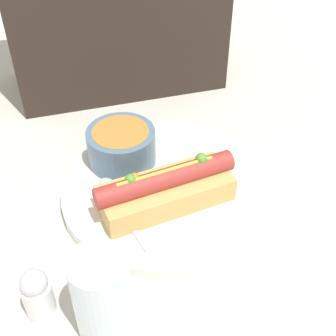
# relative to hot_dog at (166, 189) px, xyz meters

# --- Properties ---
(ground_plane) EXTENTS (4.00, 4.00, 0.00)m
(ground_plane) POSITION_rel_hot_dog_xyz_m (0.01, 0.03, -0.04)
(ground_plane) COLOR #BCB7AD
(dinner_plate) EXTENTS (0.30, 0.30, 0.02)m
(dinner_plate) POSITION_rel_hot_dog_xyz_m (0.01, 0.03, -0.03)
(dinner_plate) COLOR white
(dinner_plate) RESTS_ON ground_plane
(hot_dog) EXTENTS (0.19, 0.09, 0.06)m
(hot_dog) POSITION_rel_hot_dog_xyz_m (0.00, 0.00, 0.00)
(hot_dog) COLOR tan
(hot_dog) RESTS_ON dinner_plate
(soup_bowl) EXTENTS (0.10, 0.10, 0.05)m
(soup_bowl) POSITION_rel_hot_dog_xyz_m (-0.04, 0.10, 0.00)
(soup_bowl) COLOR slate
(soup_bowl) RESTS_ON dinner_plate
(spoon) EXTENTS (0.04, 0.14, 0.01)m
(spoon) POSITION_rel_hot_dog_xyz_m (-0.07, 0.03, -0.02)
(spoon) COLOR #B7B7BC
(spoon) RESTS_ON dinner_plate
(drinking_glass) EXTENTS (0.06, 0.06, 0.11)m
(drinking_glass) POSITION_rel_hot_dog_xyz_m (-0.11, -0.15, 0.01)
(drinking_glass) COLOR silver
(drinking_glass) RESTS_ON ground_plane
(salt_shaker) EXTENTS (0.03, 0.03, 0.07)m
(salt_shaker) POSITION_rel_hot_dog_xyz_m (-0.17, -0.11, -0.01)
(salt_shaker) COLOR silver
(salt_shaker) RESTS_ON ground_plane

